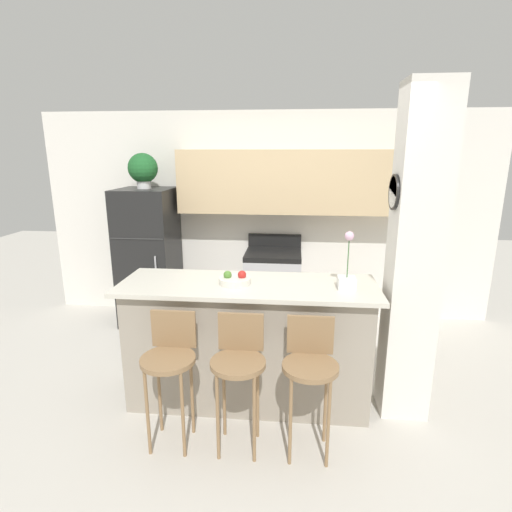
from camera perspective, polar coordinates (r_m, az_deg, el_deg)
The scene contains 12 objects.
ground_plane at distance 3.66m, azimuth -1.09°, elevation -19.66°, with size 14.00×14.00×0.00m, color beige.
wall_back at distance 4.94m, azimuth 2.90°, elevation 7.64°, with size 5.60×0.38×2.55m.
pillar_right at distance 3.23m, azimuth 21.67°, elevation -0.49°, with size 0.38×0.32×2.55m.
counter_bar at distance 3.39m, azimuth -1.14°, elevation -12.28°, with size 2.06×0.69×1.05m.
refrigerator at distance 5.06m, azimuth -15.04°, elevation -0.08°, with size 0.64×0.70×1.65m.
stove_range at distance 4.90m, azimuth 2.45°, elevation -4.51°, with size 0.66×0.62×1.07m.
bar_stool_left at distance 2.96m, azimuth -12.21°, elevation -14.25°, with size 0.38×0.38×0.97m.
bar_stool_mid at distance 2.86m, azimuth -2.47°, elevation -15.01°, with size 0.38×0.38×0.97m.
bar_stool_right at distance 2.84m, azimuth 7.73°, elevation -15.37°, with size 0.38×0.38×0.97m.
potted_plant_on_fridge at distance 4.91m, azimuth -15.85°, elevation 11.86°, with size 0.34×0.34×0.41m.
orchid_vase at distance 3.12m, azimuth 12.88°, elevation -2.64°, with size 0.13×0.13×0.45m.
fruit_bowl at distance 3.19m, azimuth -3.03°, elevation -3.40°, with size 0.26×0.26×0.11m.
Camera 1 is at (0.36, -3.01, 2.06)m, focal length 28.00 mm.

